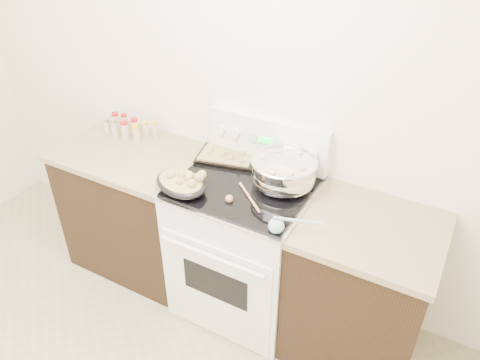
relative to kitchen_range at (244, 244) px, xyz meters
The scene contains 9 objects.
counter_left 0.83m from the kitchen_range, behind, with size 0.93×0.67×0.92m.
counter_right 0.73m from the kitchen_range, ahead, with size 0.73×0.67×0.92m.
kitchen_range is the anchor object (origin of this frame).
mixing_bowl 0.58m from the kitchen_range, 24.28° to the left, with size 0.39×0.39×0.21m.
roasting_pan 0.61m from the kitchen_range, 141.75° to the right, with size 0.39×0.33×0.11m.
baking_sheet 0.56m from the kitchen_range, 139.35° to the left, with size 0.41×0.33×0.06m.
wooden_spoon 0.49m from the kitchen_range, 76.11° to the right, with size 0.22×0.19×0.04m.
blue_ladle 0.66m from the kitchen_range, 39.19° to the right, with size 0.25×0.17×0.10m.
spice_jars 1.11m from the kitchen_range, behind, with size 0.38×0.15×0.13m.
Camera 1 is at (1.38, -0.49, 2.43)m, focal length 35.00 mm.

